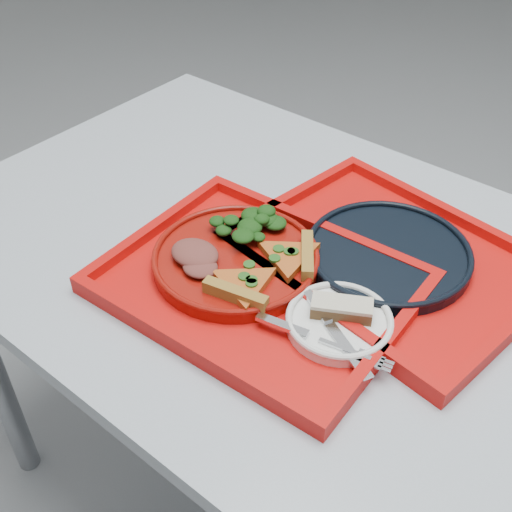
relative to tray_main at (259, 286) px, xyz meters
The scene contains 13 objects.
table 0.21m from the tray_main, 28.86° to the left, with size 1.60×0.80×0.75m.
tray_main is the anchor object (origin of this frame).
tray_far 0.21m from the tray_main, 54.96° to the left, with size 0.45×0.35×0.01m, color red.
dinner_plate 0.06m from the tray_main, 169.70° to the left, with size 0.26×0.26×0.02m, color maroon.
side_plate 0.15m from the tray_main, ahead, with size 0.15×0.15×0.01m, color white.
navy_plate 0.21m from the tray_main, 54.96° to the left, with size 0.26×0.26×0.02m, color black.
pizza_slice_a 0.05m from the tray_main, 87.97° to the right, with size 0.11×0.10×0.02m, color #C57820, non-canonical shape.
pizza_slice_b 0.07m from the tray_main, 77.23° to the left, with size 0.11×0.10×0.02m, color #C57820, non-canonical shape.
salad_heap 0.12m from the tray_main, 137.61° to the left, with size 0.10×0.09×0.05m, color black.
meat_portion 0.11m from the tray_main, 160.51° to the right, with size 0.08×0.06×0.02m, color brown.
dessert_bar 0.14m from the tray_main, ahead, with size 0.09×0.07×0.02m.
knife 0.15m from the tray_main, ahead, with size 0.18×0.02×0.01m, color silver.
fork 0.15m from the tray_main, 19.41° to the right, with size 0.18×0.02×0.01m, color silver.
Camera 1 is at (0.28, -0.66, 1.42)m, focal length 45.00 mm.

